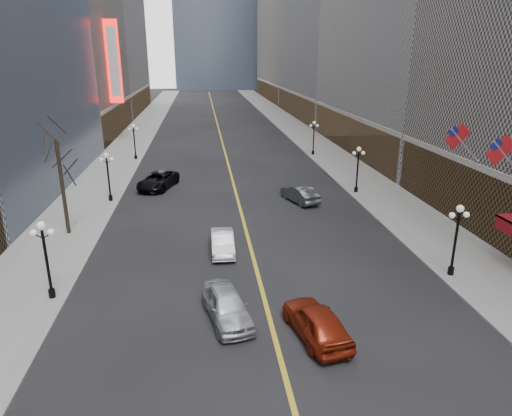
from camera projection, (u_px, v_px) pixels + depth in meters
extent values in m
cube|color=gray|center=(321.00, 149.00, 66.08)|extent=(6.00, 230.00, 0.15)
cube|color=gray|center=(123.00, 154.00, 62.94)|extent=(6.00, 230.00, 0.15)
cube|color=gold|center=(221.00, 139.00, 73.94)|extent=(0.25, 200.00, 0.02)
cube|color=#4A3A31|center=(356.00, 133.00, 63.89)|extent=(2.80, 35.00, 5.00)
cube|color=#4A3A31|center=(300.00, 105.00, 99.65)|extent=(2.80, 39.00, 5.00)
cube|color=#4A3A31|center=(271.00, 90.00, 140.11)|extent=(2.80, 45.00, 5.00)
cube|color=#4A3A31|center=(111.00, 119.00, 77.64)|extent=(2.80, 29.00, 5.00)
cube|color=#4A3A31|center=(137.00, 100.00, 109.63)|extent=(2.80, 37.00, 5.00)
cylinder|color=black|center=(451.00, 271.00, 28.09)|extent=(0.36, 0.36, 0.50)
cylinder|color=black|center=(455.00, 245.00, 27.53)|extent=(0.16, 0.16, 4.00)
sphere|color=white|center=(460.00, 209.00, 26.80)|extent=(0.44, 0.44, 0.44)
sphere|color=white|center=(452.00, 215.00, 26.87)|extent=(0.36, 0.36, 0.36)
sphere|color=white|center=(466.00, 215.00, 26.98)|extent=(0.36, 0.36, 0.36)
cylinder|color=black|center=(356.00, 189.00, 45.03)|extent=(0.36, 0.36, 0.50)
cylinder|color=black|center=(357.00, 172.00, 44.47)|extent=(0.16, 0.16, 4.00)
sphere|color=white|center=(359.00, 149.00, 43.74)|extent=(0.44, 0.44, 0.44)
sphere|color=white|center=(354.00, 153.00, 43.81)|extent=(0.36, 0.36, 0.36)
sphere|color=white|center=(363.00, 153.00, 43.91)|extent=(0.36, 0.36, 0.36)
cylinder|color=black|center=(313.00, 153.00, 61.97)|extent=(0.36, 0.36, 0.50)
cylinder|color=black|center=(314.00, 140.00, 61.41)|extent=(0.16, 0.16, 4.00)
sphere|color=white|center=(314.00, 123.00, 60.67)|extent=(0.44, 0.44, 0.44)
sphere|color=white|center=(311.00, 126.00, 60.75)|extent=(0.36, 0.36, 0.36)
sphere|color=white|center=(317.00, 126.00, 60.85)|extent=(0.36, 0.36, 0.36)
cylinder|color=black|center=(52.00, 293.00, 25.44)|extent=(0.36, 0.36, 0.50)
cylinder|color=black|center=(47.00, 265.00, 24.89)|extent=(0.16, 0.16, 4.00)
sphere|color=white|center=(41.00, 225.00, 24.15)|extent=(0.44, 0.44, 0.44)
sphere|color=white|center=(33.00, 233.00, 24.23)|extent=(0.36, 0.36, 0.36)
sphere|color=white|center=(51.00, 232.00, 24.33)|extent=(0.36, 0.36, 0.36)
cylinder|color=black|center=(111.00, 198.00, 42.38)|extent=(0.36, 0.36, 0.50)
cylinder|color=black|center=(109.00, 180.00, 41.82)|extent=(0.16, 0.16, 4.00)
sphere|color=white|center=(106.00, 155.00, 41.09)|extent=(0.44, 0.44, 0.44)
sphere|color=white|center=(101.00, 160.00, 41.17)|extent=(0.36, 0.36, 0.36)
sphere|color=white|center=(112.00, 159.00, 41.27)|extent=(0.36, 0.36, 0.36)
cylinder|color=black|center=(136.00, 157.00, 59.32)|extent=(0.36, 0.36, 0.50)
cylinder|color=black|center=(135.00, 144.00, 58.76)|extent=(0.16, 0.16, 4.00)
sphere|color=white|center=(133.00, 126.00, 58.03)|extent=(0.44, 0.44, 0.44)
sphere|color=white|center=(130.00, 129.00, 58.10)|extent=(0.36, 0.36, 0.36)
sphere|color=white|center=(137.00, 129.00, 58.21)|extent=(0.36, 0.36, 0.36)
cylinder|color=#B2B2B7|center=(509.00, 160.00, 28.38)|extent=(2.49, 0.12, 2.49)
cube|color=red|center=(501.00, 150.00, 28.10)|extent=(1.94, 0.04, 1.94)
cube|color=navy|center=(496.00, 145.00, 27.94)|extent=(0.88, 0.06, 0.88)
cylinder|color=#B2B2B7|center=(465.00, 145.00, 33.08)|extent=(2.49, 0.12, 2.49)
cube|color=red|center=(457.00, 136.00, 32.80)|extent=(1.94, 0.04, 1.94)
cube|color=navy|center=(454.00, 132.00, 32.65)|extent=(0.88, 0.06, 0.88)
cube|color=red|center=(113.00, 62.00, 68.33)|extent=(2.00, 0.50, 12.00)
cube|color=white|center=(114.00, 62.00, 68.34)|extent=(1.40, 0.55, 10.00)
cylinder|color=#2D231C|center=(63.00, 187.00, 33.59)|extent=(0.28, 0.28, 7.20)
imported|color=#B8BCC1|center=(227.00, 305.00, 23.41)|extent=(2.86, 5.11, 1.64)
imported|color=silver|center=(223.00, 242.00, 31.52)|extent=(1.53, 4.35, 1.43)
imported|color=black|center=(158.00, 180.00, 46.67)|extent=(4.48, 6.51, 1.65)
imported|color=maroon|center=(316.00, 321.00, 21.96)|extent=(2.91, 5.22, 1.68)
imported|color=#414547|center=(300.00, 194.00, 42.35)|extent=(3.10, 4.99, 1.55)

